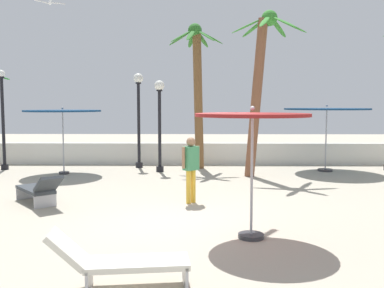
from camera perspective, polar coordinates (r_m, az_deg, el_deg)
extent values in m
plane|color=#B2A893|center=(9.27, -0.26, -10.47)|extent=(56.00, 56.00, 0.00)
cube|color=silver|center=(18.28, 0.24, -1.28)|extent=(25.20, 0.30, 0.89)
cylinder|color=#333338|center=(17.24, 16.95, -3.26)|extent=(0.55, 0.55, 0.08)
cylinder|color=#A5A5AD|center=(17.12, 17.05, 0.50)|extent=(0.05, 0.05, 2.35)
cylinder|color=navy|center=(17.07, 17.15, 4.38)|extent=(3.12, 3.12, 0.06)
sphere|color=#99999E|center=(17.07, 17.16, 4.80)|extent=(0.08, 0.08, 0.08)
cylinder|color=#333338|center=(8.46, 7.69, -11.77)|extent=(0.49, 0.49, 0.08)
cylinder|color=#A5A5AD|center=(8.21, 7.79, -4.25)|extent=(0.05, 0.05, 2.33)
cylinder|color=maroon|center=(8.10, 7.88, 3.76)|extent=(2.11, 2.11, 0.06)
sphere|color=#99999E|center=(8.10, 7.90, 4.65)|extent=(0.08, 0.08, 0.08)
cylinder|color=#333338|center=(16.48, -16.32, -3.63)|extent=(0.37, 0.37, 0.08)
cylinder|color=#A5A5AD|center=(16.35, -16.42, 0.21)|extent=(0.05, 0.05, 2.29)
cylinder|color=navy|center=(16.30, -16.52, 4.16)|extent=(2.71, 2.71, 0.06)
sphere|color=#99999E|center=(16.30, -16.53, 4.51)|extent=(0.08, 0.08, 0.08)
cylinder|color=brown|center=(17.07, 0.82, 5.73)|extent=(0.46, 0.33, 5.34)
sphere|color=#2D6C27|center=(17.30, 0.37, 14.59)|extent=(0.53, 0.53, 0.53)
ellipsoid|color=#2D6C27|center=(17.26, 2.33, 13.77)|extent=(1.04, 0.21, 0.60)
ellipsoid|color=#2D6C27|center=(17.76, 1.29, 13.53)|extent=(0.67, 1.01, 0.60)
ellipsoid|color=#2D6C27|center=(17.82, -0.03, 13.51)|extent=(0.42, 1.05, 0.60)
ellipsoid|color=#2D6C27|center=(17.46, -1.45, 13.68)|extent=(1.04, 0.52, 0.60)
ellipsoid|color=#2D6C27|center=(16.96, -1.29, 13.93)|extent=(0.97, 0.74, 0.60)
ellipsoid|color=#2D6C27|center=(16.72, -0.14, 14.06)|extent=(0.45, 1.05, 0.60)
ellipsoid|color=#2D6C27|center=(16.85, 1.72, 13.99)|extent=(0.85, 0.90, 0.60)
cylinder|color=brown|center=(15.28, 8.36, 5.89)|extent=(0.75, 0.34, 5.42)
sphere|color=#36852E|center=(15.62, 10.05, 15.85)|extent=(0.54, 0.54, 0.54)
ellipsoid|color=#36852E|center=(15.69, 12.53, 14.96)|extent=(1.24, 0.20, 0.61)
ellipsoid|color=#36852E|center=(16.17, 11.14, 14.69)|extent=(0.89, 1.12, 0.61)
ellipsoid|color=#36852E|center=(16.02, 8.19, 14.82)|extent=(0.94, 1.09, 0.61)
ellipsoid|color=#36852E|center=(15.52, 7.50, 15.15)|extent=(1.25, 0.26, 0.61)
ellipsoid|color=#36852E|center=(14.94, 9.46, 15.52)|extent=(0.65, 1.23, 0.61)
ellipsoid|color=#36852E|center=(15.09, 11.77, 15.37)|extent=(0.83, 1.16, 0.61)
cylinder|color=black|center=(17.56, -6.89, -2.72)|extent=(0.28, 0.28, 0.20)
cylinder|color=black|center=(17.42, -6.94, 2.39)|extent=(0.12, 0.12, 3.34)
cylinder|color=black|center=(17.42, -7.00, 7.88)|extent=(0.22, 0.22, 0.06)
sphere|color=white|center=(17.43, -7.01, 8.51)|extent=(0.38, 0.38, 0.38)
cylinder|color=black|center=(16.38, -4.20, -3.27)|extent=(0.28, 0.28, 0.20)
cylinder|color=black|center=(16.24, -4.23, 1.64)|extent=(0.12, 0.12, 3.01)
cylinder|color=black|center=(16.21, -4.27, 6.96)|extent=(0.22, 0.22, 0.06)
sphere|color=white|center=(16.22, -4.27, 7.62)|extent=(0.37, 0.37, 0.37)
cylinder|color=black|center=(18.35, -23.19, -2.77)|extent=(0.28, 0.28, 0.20)
cylinder|color=black|center=(18.21, -23.38, 2.41)|extent=(0.12, 0.12, 3.52)
cylinder|color=black|center=(18.22, -23.58, 7.93)|extent=(0.22, 0.22, 0.06)
sphere|color=white|center=(18.23, -23.59, 8.39)|extent=(0.29, 0.29, 0.29)
cube|color=#B7B7BC|center=(6.29, -0.90, -16.52)|extent=(0.11, 0.55, 0.35)
cube|color=#B7B7BC|center=(6.31, -13.25, -16.57)|extent=(0.11, 0.55, 0.35)
cube|color=silver|center=(6.21, -7.11, -15.13)|extent=(1.46, 0.71, 0.08)
cube|color=silver|center=(6.22, -15.92, -12.98)|extent=(0.59, 0.61, 0.51)
cube|color=#B7B7BC|center=(12.50, -20.71, -5.89)|extent=(0.45, 0.39, 0.35)
cube|color=#B7B7BC|center=(11.30, -18.57, -6.98)|extent=(0.45, 0.39, 0.35)
cube|color=#33383D|center=(11.86, -19.72, -5.58)|extent=(1.32, 1.42, 0.08)
cube|color=#33383D|center=(11.00, -18.19, -4.95)|extent=(0.79, 0.80, 0.44)
cylinder|color=gold|center=(11.21, 0.17, -5.50)|extent=(0.12, 0.12, 0.85)
cylinder|color=gold|center=(11.11, -0.46, -5.60)|extent=(0.12, 0.12, 0.85)
cube|color=#3F8C59|center=(11.05, -0.15, -1.86)|extent=(0.43, 0.42, 0.60)
sphere|color=#936B4C|center=(11.00, -0.15, 0.28)|extent=(0.23, 0.23, 0.23)
cylinder|color=#936B4C|center=(11.20, 0.79, -1.61)|extent=(0.08, 0.08, 0.54)
cylinder|color=#936B4C|center=(10.89, -1.11, -1.80)|extent=(0.08, 0.08, 0.54)
ellipsoid|color=white|center=(17.50, -18.02, 17.07)|extent=(0.25, 0.34, 0.12)
sphere|color=white|center=(17.34, -17.94, 17.28)|extent=(0.10, 0.10, 0.10)
cube|color=silver|center=(17.54, -17.09, 17.13)|extent=(0.55, 0.37, 0.04)
cube|color=silver|center=(17.47, -18.96, 17.13)|extent=(0.55, 0.37, 0.11)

